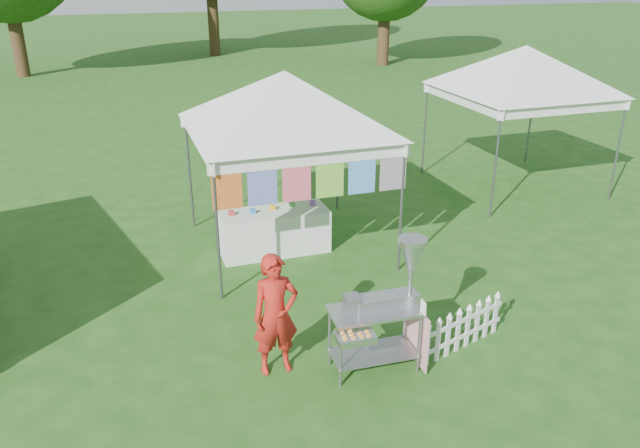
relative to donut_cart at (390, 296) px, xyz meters
name	(u,v)px	position (x,y,z in m)	size (l,w,h in m)	color
ground	(366,358)	(-0.17, 0.23, -0.97)	(120.00, 120.00, 0.00)	#224C15
canopy_main	(285,71)	(-0.17, 3.72, 2.02)	(4.24, 4.24, 3.45)	#59595E
canopy_right	(527,46)	(5.33, 5.23, 2.02)	(4.24, 4.24, 3.45)	#59595E
donut_cart	(390,296)	(0.00, 0.00, 0.00)	(1.22, 0.77, 1.65)	gray
vendor	(276,315)	(-1.28, 0.37, -0.21)	(0.55, 0.36, 1.51)	#B31E16
picket_fence	(463,329)	(1.05, 0.04, -0.68)	(1.38, 0.46, 0.56)	white
display_table	(274,231)	(-0.45, 3.61, -0.60)	(1.80, 0.70, 0.74)	white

